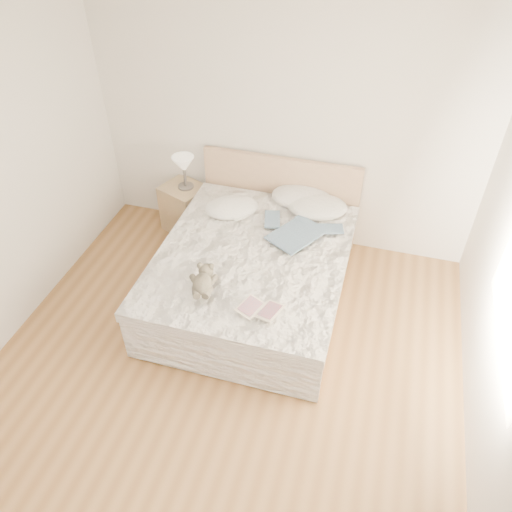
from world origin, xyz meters
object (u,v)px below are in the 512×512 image
table_lamp (184,166)px  childrens_book (260,309)px  bed (255,270)px  nightstand (185,208)px  photo_book (232,213)px  teddy_bear (203,288)px

table_lamp → childrens_book: table_lamp is taller
bed → nightstand: size_ratio=3.83×
nightstand → childrens_book: (1.34, -1.60, 0.35)m
photo_book → teddy_bear: bearing=-122.5°
nightstand → table_lamp: size_ratio=1.49×
table_lamp → teddy_bear: table_lamp is taller
nightstand → teddy_bear: teddy_bear is taller
bed → photo_book: bearing=130.8°
childrens_book → photo_book: bearing=137.0°
table_lamp → teddy_bear: bearing=-62.9°
table_lamp → teddy_bear: 1.73m
table_lamp → photo_book: 0.81m
teddy_bear → nightstand: bearing=103.8°
teddy_bear → childrens_book: bearing=-23.0°
bed → nightstand: (-1.07, 0.82, -0.03)m
photo_book → childrens_book: same height
bed → table_lamp: bearing=141.2°
photo_book → bed: bearing=-87.6°
bed → childrens_book: bearing=-70.9°
table_lamp → nightstand: bearing=-162.2°
photo_book → nightstand: bearing=112.0°
bed → childrens_book: size_ratio=6.42×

